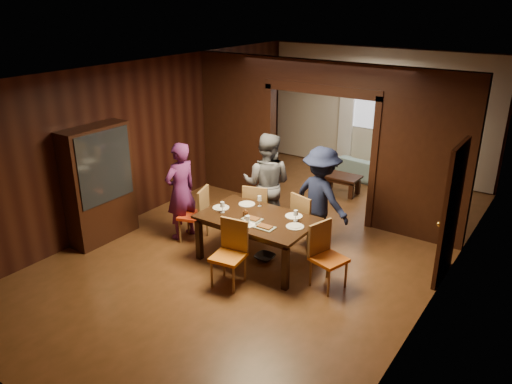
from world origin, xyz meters
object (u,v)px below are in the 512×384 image
Objects in this scene: chair_near at (228,255)px; hutch at (99,184)px; person_grey at (267,184)px; person_navy at (321,197)px; person_purple at (181,191)px; dining_table at (257,239)px; chair_far_l at (258,209)px; chair_far_r at (309,220)px; chair_left at (193,214)px; sofa at (370,170)px; coffee_table at (341,184)px; chair_right at (329,257)px.

chair_near is 0.48× the size of hutch.
person_grey reaches higher than person_navy.
person_purple reaches higher than dining_table.
chair_far_l is 0.48× the size of hutch.
chair_far_r is 3.57m from hutch.
chair_left is (-0.86, -0.98, -0.42)m from person_grey.
person_purple is 0.99× the size of person_navy.
dining_table is 1.82× the size of chair_far_r.
sofa is 4.73m from chair_left.
person_navy is at bearing 30.84° from hutch.
person_navy is at bearing -73.23° from coffee_table.
hutch is at bearing 117.81° from chair_right.
sofa is 3.66m from chair_far_r.
chair_far_l is (0.81, 0.80, 0.00)m from chair_left.
person_navy is 3.72m from hutch.
coffee_table is 2.62m from chair_far_r.
person_purple reaches higher than sofa.
person_purple is 2.23m from chair_far_r.
chair_far_r is (0.43, 0.88, 0.10)m from dining_table.
person_grey is 1.87× the size of chair_far_r.
chair_right is (1.24, -4.57, 0.23)m from sofa.
hutch reaches higher than chair_left.
person_navy is at bearing 104.97° from sofa.
chair_far_l is at bearing 135.78° from person_purple.
person_navy is at bearing 49.73° from chair_right.
coffee_table is 2.67m from chair_far_l.
person_navy is 0.86× the size of hutch.
dining_table reaches higher than coffee_table.
chair_far_l is 0.95m from chair_far_r.
sofa is 1.79× the size of chair_far_r.
chair_near is at bearing -86.58° from dining_table.
dining_table is 1.29m from chair_right.
coffee_table is at bearing 84.46° from chair_near.
person_purple is 1.76× the size of chair_near.
hutch is at bearing -44.72° from person_purple.
chair_far_r reaches higher than sofa.
chair_left is 1.00× the size of chair_right.
chair_far_l is (-0.51, 0.78, 0.10)m from dining_table.
sofa is at bearing 81.70° from chair_near.
chair_right reaches higher than coffee_table.
hutch is (-2.69, -5.35, 0.75)m from sofa.
person_purple is 1.76× the size of chair_right.
sofa is 1.79× the size of chair_left.
sofa is 6.03m from hutch.
chair_far_l is at bearing 21.87° from chair_far_r.
coffee_table is at bearing 166.07° from person_purple.
chair_far_l is (-1.80, 0.85, 0.00)m from chair_right.
person_purple reaches higher than chair_far_r.
chair_far_r is (-0.11, -0.19, -0.37)m from person_navy.
person_purple is 1.38m from chair_far_l.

